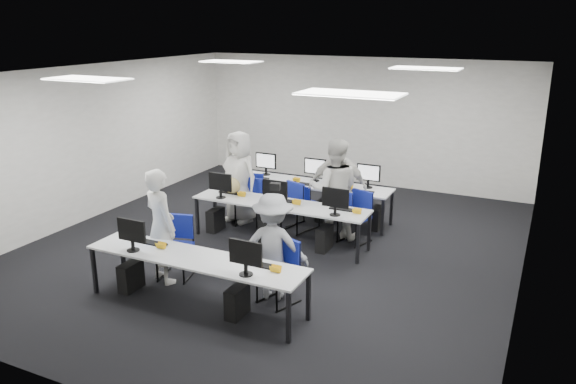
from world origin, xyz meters
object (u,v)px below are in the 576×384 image
at_px(desk_front, 195,260).
at_px(chair_4, 355,226).
at_px(chair_0, 176,258).
at_px(student_2, 240,177).
at_px(student_3, 338,188).
at_px(chair_1, 279,283).
at_px(chair_3, 296,217).
at_px(chair_2, 250,209).
at_px(chair_5, 258,206).
at_px(chair_7, 344,222).
at_px(desk_mid, 280,206).
at_px(student_1, 334,189).
at_px(student_0, 161,226).
at_px(chair_6, 303,213).
at_px(photographer, 273,247).

bearing_deg(desk_front, chair_4, 69.37).
xyz_separation_m(desk_front, chair_0, (-0.81, 0.65, -0.38)).
height_order(student_2, student_3, student_3).
distance_m(chair_1, chair_3, 2.82).
height_order(chair_1, chair_2, chair_2).
height_order(desk_front, chair_0, chair_0).
bearing_deg(chair_5, chair_0, -89.26).
bearing_deg(desk_front, chair_0, 141.36).
relative_size(chair_2, chair_7, 1.05).
relative_size(chair_4, student_3, 0.50).
distance_m(chair_3, student_2, 1.38).
height_order(desk_mid, chair_3, chair_3).
height_order(desk_front, chair_7, chair_7).
bearing_deg(student_1, desk_mid, 21.05).
height_order(chair_0, student_2, student_2).
bearing_deg(student_0, student_3, -97.07).
distance_m(chair_6, student_2, 1.42).
relative_size(desk_mid, chair_0, 3.38).
height_order(student_2, photographer, student_2).
bearing_deg(chair_7, student_1, -143.44).
distance_m(chair_5, chair_6, 1.00).
bearing_deg(chair_6, chair_7, 15.16).
relative_size(chair_7, student_3, 0.50).
bearing_deg(chair_3, chair_7, 18.74).
bearing_deg(chair_3, chair_5, 176.95).
bearing_deg(chair_3, chair_0, -95.95).
xyz_separation_m(chair_2, chair_5, (0.02, 0.28, -0.02)).
bearing_deg(student_0, chair_6, -84.93).
xyz_separation_m(desk_front, photographer, (0.83, 0.70, 0.09)).
height_order(desk_mid, chair_2, chair_2).
bearing_deg(chair_7, chair_1, -89.34).
height_order(desk_mid, student_1, student_1).
bearing_deg(chair_1, student_3, 114.25).
bearing_deg(chair_3, student_2, -170.06).
bearing_deg(desk_mid, student_1, 39.19).
xyz_separation_m(chair_6, student_2, (-1.28, -0.16, 0.60)).
relative_size(desk_mid, chair_4, 3.50).
relative_size(desk_mid, chair_7, 3.53).
height_order(desk_mid, student_0, student_0).
distance_m(chair_4, chair_7, 0.31).
bearing_deg(chair_0, chair_3, 58.19).
bearing_deg(chair_6, chair_1, -51.22).
relative_size(chair_3, chair_4, 0.91).
distance_m(chair_4, chair_6, 1.16).
height_order(student_1, student_2, student_1).
height_order(desk_mid, chair_5, chair_5).
xyz_separation_m(chair_1, student_2, (-2.19, 2.69, 0.61)).
xyz_separation_m(chair_3, student_0, (-0.93, -2.78, 0.61)).
bearing_deg(student_0, chair_1, -152.85).
bearing_deg(chair_4, chair_5, -169.78).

